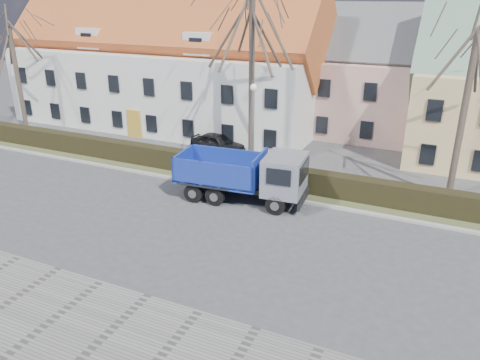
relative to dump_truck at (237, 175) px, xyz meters
The scene contains 14 objects.
ground 3.86m from the dump_truck, 78.64° to the right, with size 120.00×120.00×0.00m, color #404043.
sidewalk_near 12.10m from the dump_truck, 86.65° to the right, with size 80.00×5.00×0.08m, color gray.
curb_far 1.93m from the dump_truck, 57.61° to the left, with size 80.00×0.30×0.12m, color #A09C94.
grass_strip 3.14m from the dump_truck, 75.46° to the left, with size 80.00×3.00×0.10m, color #4A512D.
hedge 2.73m from the dump_truck, 74.35° to the left, with size 60.00×0.90×1.30m, color black.
building_white 17.84m from the dump_truck, 134.52° to the left, with size 26.80×10.80×9.50m, color silver, non-canonical shape.
building_pink 17.35m from the dump_truck, 74.10° to the left, with size 10.80×8.80×8.00m, color tan, non-canonical shape.
tree_0 22.15m from the dump_truck, 166.77° to the left, with size 7.20×7.20×9.90m, color #45382F, non-canonical shape.
tree_1 7.09m from the dump_truck, 104.53° to the left, with size 9.20×9.20×12.65m, color #45382F, non-canonical shape.
tree_2 12.48m from the dump_truck, 25.07° to the left, with size 8.00×8.00×11.00m, color #45382F, non-canonical shape.
dump_truck is the anchor object (origin of this frame).
streetlight 3.83m from the dump_truck, 98.49° to the left, with size 0.46×0.46×5.85m, color #989898, non-canonical shape.
cart_frame 1.98m from the dump_truck, 161.47° to the left, with size 0.72×0.41×0.66m, color silver, non-canonical shape.
parked_car_a 8.29m from the dump_truck, 124.33° to the left, with size 1.64×4.08×1.39m, color black.
Camera 1 is at (9.27, -18.00, 10.74)m, focal length 35.00 mm.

